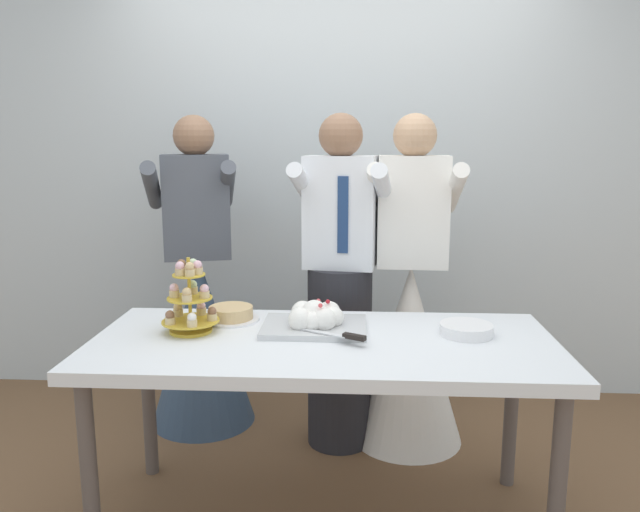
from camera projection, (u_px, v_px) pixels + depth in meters
The scene contains 9 objects.
rear_wall at pixel (336, 154), 3.65m from camera, with size 5.20×0.10×2.90m, color silver.
dessert_table at pixel (323, 357), 2.40m from camera, with size 1.80×0.80×0.78m.
cupcake_stand at pixel (190, 301), 2.45m from camera, with size 0.23×0.23×0.31m.
main_cake_tray at pixel (315, 319), 2.49m from camera, with size 0.42×0.37×0.13m.
plate_stack at pixel (466, 329), 2.43m from camera, with size 0.21×0.21×0.04m.
round_cake at pixel (231, 314), 2.63m from camera, with size 0.24×0.24×0.06m.
person_groom at pixel (340, 301), 3.05m from camera, with size 0.52×0.54×1.66m.
person_bride at pixel (409, 331), 3.11m from camera, with size 0.56×0.56×1.66m.
person_guest at pixel (201, 319), 3.32m from camera, with size 0.59×0.58×1.66m.
Camera 1 is at (0.12, -2.28, 1.54)m, focal length 34.54 mm.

